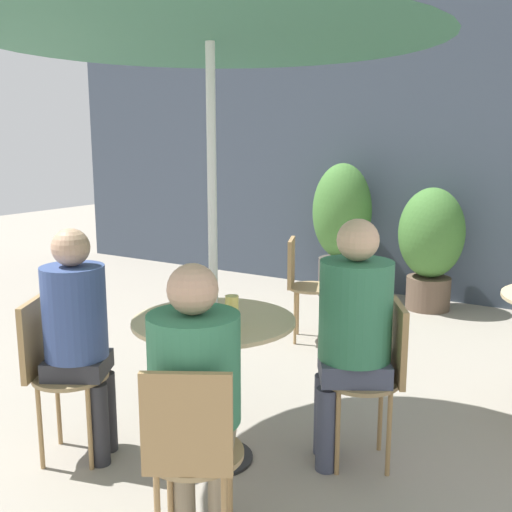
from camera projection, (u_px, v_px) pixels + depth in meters
The scene contains 15 objects.
ground_plane at pixel (232, 492), 2.81m from camera, with size 20.00×20.00×0.00m, color gray.
storefront_wall at pixel (457, 152), 5.86m from camera, with size 10.00×0.06×3.00m.
cafe_table_near at pixel (214, 349), 2.99m from camera, with size 0.81×0.81×0.76m.
bistro_chair_0 at pixel (53, 363), 3.03m from camera, with size 0.43×0.42×0.84m.
bistro_chair_1 at pixel (191, 447), 2.20m from camera, with size 0.42×0.43×0.84m.
bistro_chair_2 at pixel (379, 367), 2.97m from camera, with size 0.43×0.42×0.84m.
bistro_chair_3 at pixel (302, 279), 4.85m from camera, with size 0.43×0.41×0.84m.
seated_person_0 at pixel (78, 324), 2.99m from camera, with size 0.39×0.38×1.20m.
seated_person_1 at pixel (195, 385), 2.30m from camera, with size 0.43×0.44×1.18m.
seated_person_2 at pixel (352, 323), 2.94m from camera, with size 0.45×0.43×1.26m.
beer_glass_0 at pixel (207, 291), 3.14m from camera, with size 0.07×0.07×0.18m.
beer_glass_1 at pixel (232, 313), 2.77m from camera, with size 0.06×0.06×0.17m.
potted_plant_0 at pixel (342, 224), 6.21m from camera, with size 0.61×0.61×1.39m.
potted_plant_1 at pixel (431, 242), 5.72m from camera, with size 0.62×0.62×1.18m.
umbrella at pixel (210, 9), 2.68m from camera, with size 2.16×2.16×2.34m.
Camera 1 is at (1.42, -2.11, 1.63)m, focal length 42.00 mm.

